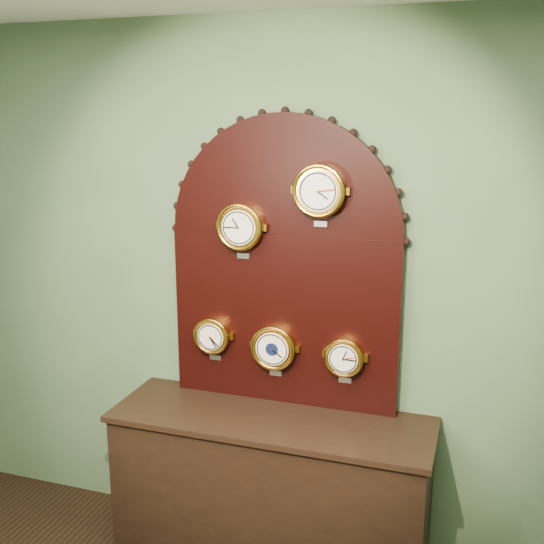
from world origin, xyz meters
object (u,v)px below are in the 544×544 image
(barometer, at_px, (274,347))
(tide_clock, at_px, (344,357))
(arabic_clock, at_px, (319,191))
(shop_counter, at_px, (271,493))
(display_board, at_px, (284,254))
(hygrometer, at_px, (213,335))
(roman_clock, at_px, (241,227))

(barometer, distance_m, tide_clock, 0.37)
(arabic_clock, height_order, tide_clock, arabic_clock)
(shop_counter, height_order, display_board, display_board)
(barometer, relative_size, tide_clock, 1.15)
(shop_counter, relative_size, arabic_clock, 5.17)
(shop_counter, distance_m, hygrometer, 0.87)
(hygrometer, relative_size, tide_clock, 0.99)
(shop_counter, bearing_deg, hygrometer, 157.82)
(arabic_clock, bearing_deg, tide_clock, 0.60)
(arabic_clock, xyz_separation_m, tide_clock, (0.14, 0.00, -0.83))
(shop_counter, relative_size, tide_clock, 6.36)
(shop_counter, height_order, roman_clock, roman_clock)
(barometer, xyz_separation_m, tide_clock, (0.37, 0.00, -0.01))
(display_board, xyz_separation_m, tide_clock, (0.34, -0.07, -0.49))
(roman_clock, bearing_deg, barometer, -0.01)
(display_board, relative_size, tide_clock, 6.08)
(shop_counter, xyz_separation_m, tide_clock, (0.34, 0.15, 0.74))
(shop_counter, xyz_separation_m, arabic_clock, (0.19, 0.15, 1.56))
(shop_counter, height_order, tide_clock, tide_clock)
(display_board, distance_m, roman_clock, 0.26)
(arabic_clock, relative_size, hygrometer, 1.24)
(arabic_clock, relative_size, barometer, 1.07)
(display_board, height_order, tide_clock, display_board)
(arabic_clock, distance_m, hygrometer, 0.98)
(display_board, relative_size, arabic_clock, 4.94)
(shop_counter, distance_m, roman_clock, 1.39)
(display_board, bearing_deg, roman_clock, -162.39)
(shop_counter, xyz_separation_m, display_board, (0.00, 0.22, 1.23))
(tide_clock, bearing_deg, shop_counter, -155.46)
(display_board, relative_size, barometer, 5.31)
(shop_counter, relative_size, barometer, 5.55)
(barometer, bearing_deg, hygrometer, 179.81)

